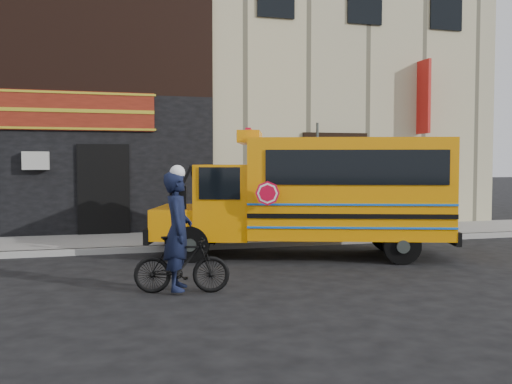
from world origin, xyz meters
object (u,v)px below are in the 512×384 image
at_px(school_bus, 318,192).
at_px(sign_pole, 317,176).
at_px(bicycle, 182,265).
at_px(cyclist, 178,234).

xyz_separation_m(school_bus, sign_pole, (0.93, 2.34, 0.30)).
bearing_deg(bicycle, school_bus, -38.66).
height_order(school_bus, sign_pole, sign_pole).
distance_m(school_bus, bicycle, 4.75).
xyz_separation_m(school_bus, bicycle, (-3.61, -2.91, -1.03)).
xyz_separation_m(sign_pole, cyclist, (-4.60, -5.19, -0.81)).
bearing_deg(cyclist, sign_pole, -30.87).
height_order(school_bus, bicycle, school_bus).
distance_m(school_bus, cyclist, 4.67).
distance_m(sign_pole, cyclist, 6.98).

